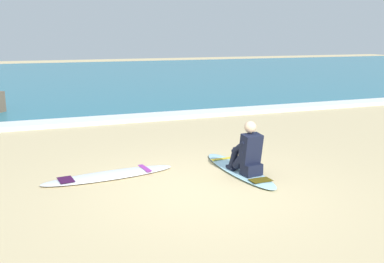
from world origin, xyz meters
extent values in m
plane|color=#CCB584|center=(0.00, 0.00, 0.00)|extent=(80.00, 80.00, 0.00)
cube|color=teal|center=(0.00, 20.06, 0.05)|extent=(80.00, 28.00, 0.10)
cube|color=white|center=(0.00, 6.36, 0.06)|extent=(80.00, 0.90, 0.11)
ellipsoid|color=#9ED1E5|center=(0.94, 0.67, 0.04)|extent=(0.60, 2.41, 0.07)
cube|color=gold|center=(0.91, 1.34, 0.07)|extent=(0.48, 0.12, 0.01)
cube|color=#4C400C|center=(0.96, -0.10, 0.07)|extent=(0.37, 0.25, 0.01)
cube|color=black|center=(0.95, 0.22, 0.18)|extent=(0.35, 0.30, 0.20)
cylinder|color=black|center=(0.83, 0.39, 0.33)|extent=(0.20, 0.42, 0.43)
cylinder|color=black|center=(0.79, 0.59, 0.30)|extent=(0.15, 0.27, 0.42)
cube|color=black|center=(0.77, 0.66, 0.10)|extent=(0.13, 0.23, 0.05)
cylinder|color=black|center=(1.03, 0.41, 0.33)|extent=(0.20, 0.42, 0.43)
cylinder|color=black|center=(1.02, 0.62, 0.30)|extent=(0.15, 0.27, 0.42)
cube|color=black|center=(1.01, 0.69, 0.10)|extent=(0.13, 0.23, 0.05)
cube|color=black|center=(0.95, 0.26, 0.53)|extent=(0.37, 0.33, 0.57)
sphere|color=beige|center=(0.94, 0.29, 0.92)|extent=(0.21, 0.21, 0.21)
cylinder|color=black|center=(0.79, 0.39, 0.55)|extent=(0.14, 0.40, 0.31)
cylinder|color=black|center=(1.07, 0.42, 0.55)|extent=(0.14, 0.40, 0.31)
ellipsoid|color=silver|center=(-1.36, 1.19, 0.04)|extent=(2.44, 0.80, 0.07)
cube|color=purple|center=(-0.69, 1.27, 0.07)|extent=(0.16, 0.49, 0.01)
cube|color=#351037|center=(-2.12, 1.10, 0.07)|extent=(0.28, 0.39, 0.01)
camera|label=1|loc=(-2.67, -6.36, 2.48)|focal=41.49mm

